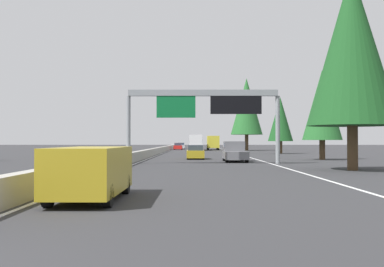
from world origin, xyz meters
TOP-DOWN VIEW (x-y plane):
  - ground_plane at (60.00, 0.00)m, footprint 320.00×320.00m
  - median_barrier at (80.00, 0.30)m, footprint 180.00×0.56m
  - shoulder_stripe_right at (70.00, -11.52)m, footprint 160.00×0.16m
  - shoulder_stripe_median at (70.00, -0.25)m, footprint 160.00×0.16m
  - sign_gantry_overhead at (32.39, -6.04)m, footprint 0.50×12.68m
  - minivan_mid_right at (9.30, -1.82)m, footprint 5.00×1.95m
  - pickup_far_left at (37.00, -8.86)m, footprint 5.60×2.00m
  - sedan_mid_left at (42.81, -5.27)m, footprint 4.40×1.80m
  - box_truck_mid_center at (92.35, -9.10)m, footprint 8.50×2.40m
  - sedan_near_center at (94.43, -1.64)m, footprint 4.40×1.80m
  - sedan_far_right at (104.77, -1.99)m, footprint 4.40×1.80m
  - bus_near_right at (88.26, -5.42)m, footprint 11.50×2.55m
  - conifer_right_foreground at (24.29, -15.37)m, footprint 5.77×5.77m
  - conifer_right_near at (41.00, -18.06)m, footprint 3.98×3.98m
  - conifer_right_mid at (63.50, -18.06)m, footprint 3.73×3.73m
  - conifer_right_far at (86.20, -15.58)m, footprint 6.33×6.33m

SIDE VIEW (x-z plane):
  - ground_plane at x=60.00m, z-range 0.00..0.00m
  - shoulder_stripe_right at x=70.00m, z-range 0.00..0.01m
  - shoulder_stripe_median at x=70.00m, z-range 0.00..0.01m
  - median_barrier at x=80.00m, z-range 0.00..0.90m
  - sedan_mid_left at x=42.81m, z-range -0.05..1.42m
  - sedan_near_center at x=94.43m, z-range -0.05..1.42m
  - sedan_far_right at x=104.77m, z-range -0.05..1.42m
  - pickup_far_left at x=37.00m, z-range -0.02..1.84m
  - minivan_mid_right at x=9.30m, z-range 0.11..1.80m
  - box_truck_mid_center at x=92.35m, z-range 0.14..3.09m
  - bus_near_right at x=88.26m, z-range 0.17..3.27m
  - sign_gantry_overhead at x=32.39m, z-range 1.81..7.91m
  - conifer_right_mid at x=63.50m, z-range 0.91..9.38m
  - conifer_right_near at x=41.00m, z-range 0.97..10.01m
  - conifer_right_foreground at x=24.29m, z-range 1.42..14.54m
  - conifer_right_far at x=86.20m, z-range 1.56..15.95m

